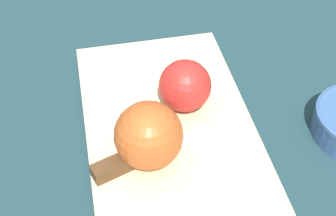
% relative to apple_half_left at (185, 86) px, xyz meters
% --- Properties ---
extents(ground_plane, '(4.00, 4.00, 0.00)m').
position_rel_apple_half_left_xyz_m(ground_plane, '(0.02, -0.03, -0.06)').
color(ground_plane, '#193338').
extents(cutting_board, '(0.33, 0.21, 0.02)m').
position_rel_apple_half_left_xyz_m(cutting_board, '(0.02, -0.03, -0.04)').
color(cutting_board, '#D1B789').
rests_on(cutting_board, ground_plane).
extents(apple_half_left, '(0.07, 0.07, 0.07)m').
position_rel_apple_half_left_xyz_m(apple_half_left, '(0.00, 0.00, 0.00)').
color(apple_half_left, red).
rests_on(apple_half_left, cutting_board).
extents(apple_half_right, '(0.08, 0.08, 0.08)m').
position_rel_apple_half_left_xyz_m(apple_half_right, '(0.08, -0.06, 0.01)').
color(apple_half_right, '#AD4C1E').
rests_on(apple_half_right, cutting_board).
extents(knife, '(0.06, 0.15, 0.02)m').
position_rel_apple_half_left_xyz_m(knife, '(0.08, -0.09, -0.02)').
color(knife, silver).
rests_on(knife, cutting_board).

